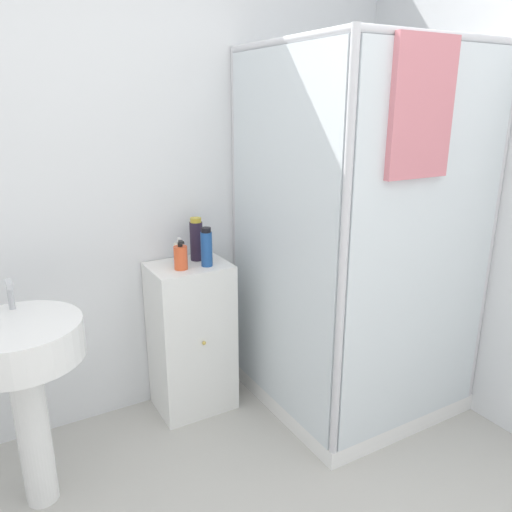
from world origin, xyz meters
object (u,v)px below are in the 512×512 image
object	(u,v)px
shampoo_bottle_blue	(207,247)
soap_dispenser	(181,257)
shampoo_bottle_tall_black	(196,240)
sink	(23,365)
lotion_bottle_white	(179,253)

from	to	relation	value
shampoo_bottle_blue	soap_dispenser	bearing A→B (deg)	172.12
shampoo_bottle_tall_black	soap_dispenser	bearing A→B (deg)	-142.17
sink	shampoo_bottle_tall_black	size ratio (longest dim) A/B	4.17
shampoo_bottle_blue	lotion_bottle_white	distance (m)	0.15
shampoo_bottle_tall_black	sink	bearing A→B (deg)	-157.55
soap_dispenser	shampoo_bottle_blue	xyz separation A→B (m)	(0.13, -0.02, 0.04)
sink	shampoo_bottle_tall_black	bearing A→B (deg)	22.45
lotion_bottle_white	sink	bearing A→B (deg)	-156.45
lotion_bottle_white	soap_dispenser	bearing A→B (deg)	-105.89
sink	shampoo_bottle_blue	world-z (taller)	shampoo_bottle_blue
soap_dispenser	shampoo_bottle_blue	size ratio (longest dim) A/B	0.75
sink	shampoo_bottle_tall_black	world-z (taller)	shampoo_bottle_tall_black
lotion_bottle_white	shampoo_bottle_blue	bearing A→B (deg)	-39.49
sink	lotion_bottle_white	world-z (taller)	lotion_bottle_white
sink	soap_dispenser	distance (m)	0.87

